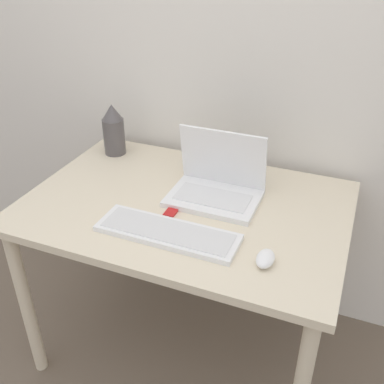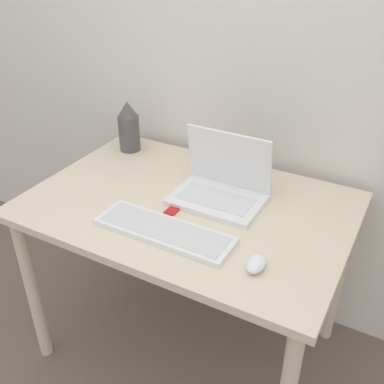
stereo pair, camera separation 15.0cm
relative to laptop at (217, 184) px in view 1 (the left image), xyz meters
name	(u,v)px [view 1 (the left image)]	position (x,y,z in m)	size (l,w,h in m)	color
wall_back	(230,34)	(-0.09, 0.38, 0.45)	(6.00, 0.05, 2.50)	silver
desk	(185,223)	(-0.09, -0.09, -0.15)	(1.16, 0.79, 0.75)	beige
laptop	(217,184)	(0.00, 0.00, 0.00)	(0.33, 0.23, 0.25)	white
keyboard	(168,232)	(-0.07, -0.29, -0.04)	(0.47, 0.15, 0.02)	white
mouse	(265,259)	(0.26, -0.31, -0.04)	(0.05, 0.09, 0.04)	white
vase	(113,130)	(-0.54, 0.18, 0.06)	(0.09, 0.09, 0.22)	#514C4C
mp3_player	(171,212)	(-0.11, -0.17, -0.05)	(0.04, 0.06, 0.01)	red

